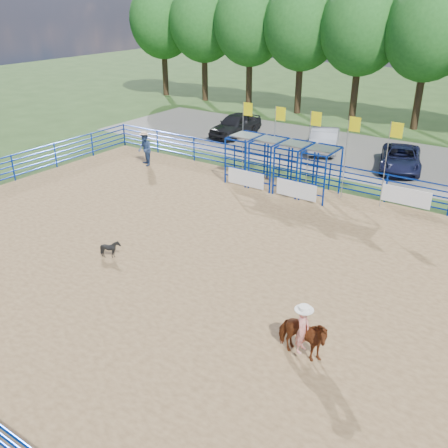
{
  "coord_description": "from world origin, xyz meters",
  "views": [
    {
      "loc": [
        9.5,
        -13.59,
        9.51
      ],
      "look_at": [
        -0.55,
        1.0,
        1.3
      ],
      "focal_mm": 40.0,
      "sensor_mm": 36.0,
      "label": 1
    }
  ],
  "objects_px": {
    "spectator_cowboy": "(145,149)",
    "car_a": "(236,125)",
    "horse_and_rider": "(302,333)",
    "calf": "(111,249)",
    "car_c": "(401,158)",
    "car_b": "(325,138)"
  },
  "relations": [
    {
      "from": "spectator_cowboy",
      "to": "car_a",
      "type": "height_order",
      "value": "spectator_cowboy"
    },
    {
      "from": "horse_and_rider",
      "to": "car_a",
      "type": "height_order",
      "value": "horse_and_rider"
    },
    {
      "from": "calf",
      "to": "car_c",
      "type": "relative_size",
      "value": 0.15
    },
    {
      "from": "spectator_cowboy",
      "to": "car_a",
      "type": "distance_m",
      "value": 8.92
    },
    {
      "from": "calf",
      "to": "spectator_cowboy",
      "type": "relative_size",
      "value": 0.36
    },
    {
      "from": "horse_and_rider",
      "to": "car_b",
      "type": "distance_m",
      "value": 21.26
    },
    {
      "from": "calf",
      "to": "car_b",
      "type": "height_order",
      "value": "car_b"
    },
    {
      "from": "spectator_cowboy",
      "to": "car_c",
      "type": "xyz_separation_m",
      "value": [
        12.9,
        8.01,
        -0.35
      ]
    },
    {
      "from": "calf",
      "to": "car_a",
      "type": "height_order",
      "value": "car_a"
    },
    {
      "from": "horse_and_rider",
      "to": "car_c",
      "type": "xyz_separation_m",
      "value": [
        -2.79,
        18.55,
        -0.17
      ]
    },
    {
      "from": "car_c",
      "to": "car_b",
      "type": "bearing_deg",
      "value": 152.12
    },
    {
      "from": "calf",
      "to": "car_c",
      "type": "distance_m",
      "value": 18.45
    },
    {
      "from": "spectator_cowboy",
      "to": "car_b",
      "type": "height_order",
      "value": "spectator_cowboy"
    },
    {
      "from": "car_a",
      "to": "car_c",
      "type": "bearing_deg",
      "value": -3.3
    },
    {
      "from": "spectator_cowboy",
      "to": "car_c",
      "type": "distance_m",
      "value": 15.19
    },
    {
      "from": "spectator_cowboy",
      "to": "car_b",
      "type": "xyz_separation_m",
      "value": [
        7.57,
        9.11,
        -0.21
      ]
    },
    {
      "from": "horse_and_rider",
      "to": "spectator_cowboy",
      "type": "bearing_deg",
      "value": 146.12
    },
    {
      "from": "car_b",
      "to": "calf",
      "type": "bearing_deg",
      "value": 68.08
    },
    {
      "from": "calf",
      "to": "horse_and_rider",
      "type": "bearing_deg",
      "value": -84.42
    },
    {
      "from": "spectator_cowboy",
      "to": "car_c",
      "type": "height_order",
      "value": "spectator_cowboy"
    },
    {
      "from": "horse_and_rider",
      "to": "calf",
      "type": "distance_m",
      "value": 8.94
    },
    {
      "from": "horse_and_rider",
      "to": "calf",
      "type": "height_order",
      "value": "horse_and_rider"
    }
  ]
}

